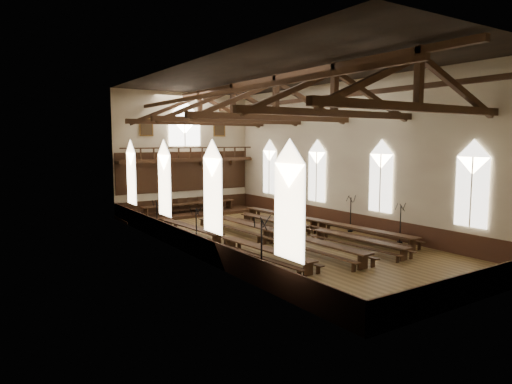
# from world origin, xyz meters

# --- Properties ---
(ground) EXTENTS (26.00, 26.00, 0.00)m
(ground) POSITION_xyz_m (0.00, 0.00, 0.00)
(ground) COLOR brown
(ground) RESTS_ON ground
(room_walls) EXTENTS (26.00, 26.00, 26.00)m
(room_walls) POSITION_xyz_m (0.00, 0.00, 6.46)
(room_walls) COLOR beige
(room_walls) RESTS_ON ground
(wainscot_band) EXTENTS (12.00, 26.00, 1.20)m
(wainscot_band) POSITION_xyz_m (0.00, 0.00, 0.60)
(wainscot_band) COLOR #361A10
(wainscot_band) RESTS_ON ground
(side_windows) EXTENTS (11.85, 19.80, 4.50)m
(side_windows) POSITION_xyz_m (-0.00, -0.00, 3.74)
(side_windows) COLOR white
(side_windows) RESTS_ON room_walls
(end_window) EXTENTS (2.80, 0.12, 3.80)m
(end_window) POSITION_xyz_m (0.00, 12.90, 7.22)
(end_window) COLOR white
(end_window) RESTS_ON room_walls
(minstrels_gallery) EXTENTS (11.80, 1.24, 3.70)m
(minstrels_gallery) POSITION_xyz_m (0.00, 12.66, 3.91)
(minstrels_gallery) COLOR #362211
(minstrels_gallery) RESTS_ON room_walls
(portraits) EXTENTS (7.75, 0.09, 1.45)m
(portraits) POSITION_xyz_m (0.00, 12.90, 7.10)
(portraits) COLOR brown
(portraits) RESTS_ON room_walls
(roof_trusses) EXTENTS (11.70, 25.70, 2.80)m
(roof_trusses) POSITION_xyz_m (0.00, -0.00, 8.22)
(roof_trusses) COLOR #362211
(roof_trusses) RESTS_ON room_walls
(refectory_row_a) EXTENTS (1.98, 14.16, 0.71)m
(refectory_row_a) POSITION_xyz_m (-3.80, -0.28, 0.52)
(refectory_row_a) COLOR #362211
(refectory_row_a) RESTS_ON ground
(refectory_row_b) EXTENTS (1.94, 14.98, 0.81)m
(refectory_row_b) POSITION_xyz_m (-0.70, -0.48, 0.59)
(refectory_row_b) COLOR #362211
(refectory_row_b) RESTS_ON ground
(refectory_row_c) EXTENTS (1.88, 13.95, 0.69)m
(refectory_row_c) POSITION_xyz_m (1.95, -1.04, 0.50)
(refectory_row_c) COLOR #362211
(refectory_row_c) RESTS_ON ground
(refectory_row_d) EXTENTS (2.27, 14.91, 0.79)m
(refectory_row_d) POSITION_xyz_m (3.79, 0.42, 0.58)
(refectory_row_d) COLOR #362211
(refectory_row_d) RESTS_ON ground
(dais) EXTENTS (11.40, 3.19, 0.21)m
(dais) POSITION_xyz_m (-0.35, 11.40, 0.11)
(dais) COLOR #361A10
(dais) RESTS_ON ground
(high_table) EXTENTS (8.16, 1.19, 0.76)m
(high_table) POSITION_xyz_m (-0.35, 11.40, 0.86)
(high_table) COLOR #362211
(high_table) RESTS_ON dais
(high_chairs) EXTENTS (5.02, 0.52, 1.09)m
(high_chairs) POSITION_xyz_m (-0.35, 12.20, 0.81)
(high_chairs) COLOR #362211
(high_chairs) RESTS_ON dais
(candelabrum_left_near) EXTENTS (0.84, 0.87, 2.89)m
(candelabrum_left_near) POSITION_xyz_m (-5.55, -6.66, 0.88)
(candelabrum_left_near) COLOR black
(candelabrum_left_near) RESTS_ON ground
(candelabrum_left_mid) EXTENTS (0.77, 0.73, 2.54)m
(candelabrum_left_mid) POSITION_xyz_m (-5.55, -0.44, 0.77)
(candelabrum_left_mid) COLOR black
(candelabrum_left_mid) RESTS_ON ground
(candelabrum_left_far) EXTENTS (0.67, 0.68, 2.28)m
(candelabrum_left_far) POSITION_xyz_m (-5.55, 5.27, 0.69)
(candelabrum_left_far) COLOR black
(candelabrum_left_far) RESTS_ON ground
(candelabrum_right_near) EXTENTS (0.67, 0.73, 2.39)m
(candelabrum_right_near) POSITION_xyz_m (5.55, -4.89, 0.73)
(candelabrum_right_near) COLOR black
(candelabrum_right_near) RESTS_ON ground
(candelabrum_right_mid) EXTENTS (0.73, 0.71, 2.44)m
(candelabrum_right_mid) POSITION_xyz_m (5.55, -0.84, 0.74)
(candelabrum_right_mid) COLOR black
(candelabrum_right_mid) RESTS_ON ground
(candelabrum_right_far) EXTENTS (0.73, 0.74, 2.48)m
(candelabrum_right_far) POSITION_xyz_m (5.55, 5.33, 0.75)
(candelabrum_right_far) COLOR black
(candelabrum_right_far) RESTS_ON ground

